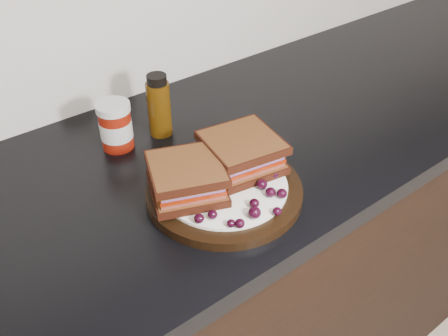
# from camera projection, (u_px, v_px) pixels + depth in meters

# --- Properties ---
(countertop) EXTENTS (3.98, 0.60, 0.04)m
(countertop) POSITION_uv_depth(u_px,v_px,m) (73.00, 223.00, 0.87)
(countertop) COLOR black
(countertop) RESTS_ON base_cabinets
(plate) EXTENTS (0.28, 0.28, 0.02)m
(plate) POSITION_uv_depth(u_px,v_px,m) (224.00, 191.00, 0.89)
(plate) COLOR black
(plate) RESTS_ON countertop
(sandwich_left) EXTENTS (0.16, 0.16, 0.06)m
(sandwich_left) POSITION_uv_depth(u_px,v_px,m) (187.00, 178.00, 0.85)
(sandwich_left) COLOR brown
(sandwich_left) RESTS_ON plate
(sandwich_right) EXTENTS (0.15, 0.15, 0.06)m
(sandwich_right) POSITION_uv_depth(u_px,v_px,m) (242.00, 153.00, 0.91)
(sandwich_right) COLOR brown
(sandwich_right) RESTS_ON plate
(grape_0) EXTENTS (0.02, 0.02, 0.02)m
(grape_0) POSITION_uv_depth(u_px,v_px,m) (199.00, 218.00, 0.80)
(grape_0) COLOR black
(grape_0) RESTS_ON plate
(grape_1) EXTENTS (0.02, 0.02, 0.02)m
(grape_1) POSITION_uv_depth(u_px,v_px,m) (213.00, 214.00, 0.81)
(grape_1) COLOR black
(grape_1) RESTS_ON plate
(grape_2) EXTENTS (0.01, 0.01, 0.01)m
(grape_2) POSITION_uv_depth(u_px,v_px,m) (231.00, 223.00, 0.79)
(grape_2) COLOR black
(grape_2) RESTS_ON plate
(grape_3) EXTENTS (0.02, 0.02, 0.01)m
(grape_3) POSITION_uv_depth(u_px,v_px,m) (240.00, 223.00, 0.79)
(grape_3) COLOR black
(grape_3) RESTS_ON plate
(grape_4) EXTENTS (0.02, 0.02, 0.02)m
(grape_4) POSITION_uv_depth(u_px,v_px,m) (255.00, 213.00, 0.81)
(grape_4) COLOR black
(grape_4) RESTS_ON plate
(grape_5) EXTENTS (0.02, 0.02, 0.02)m
(grape_5) POSITION_uv_depth(u_px,v_px,m) (254.00, 203.00, 0.83)
(grape_5) COLOR black
(grape_5) RESTS_ON plate
(grape_6) EXTENTS (0.02, 0.02, 0.01)m
(grape_6) POSITION_uv_depth(u_px,v_px,m) (277.00, 211.00, 0.81)
(grape_6) COLOR black
(grape_6) RESTS_ON plate
(grape_7) EXTENTS (0.02, 0.02, 0.02)m
(grape_7) POSITION_uv_depth(u_px,v_px,m) (282.00, 193.00, 0.85)
(grape_7) COLOR black
(grape_7) RESTS_ON plate
(grape_8) EXTENTS (0.02, 0.02, 0.02)m
(grape_8) POSITION_uv_depth(u_px,v_px,m) (271.00, 192.00, 0.85)
(grape_8) COLOR black
(grape_8) RESTS_ON plate
(grape_9) EXTENTS (0.02, 0.02, 0.02)m
(grape_9) POSITION_uv_depth(u_px,v_px,m) (262.00, 184.00, 0.87)
(grape_9) COLOR black
(grape_9) RESTS_ON plate
(grape_10) EXTENTS (0.02, 0.02, 0.02)m
(grape_10) POSITION_uv_depth(u_px,v_px,m) (274.00, 174.00, 0.89)
(grape_10) COLOR black
(grape_10) RESTS_ON plate
(grape_11) EXTENTS (0.02, 0.02, 0.02)m
(grape_11) POSITION_uv_depth(u_px,v_px,m) (256.00, 169.00, 0.90)
(grape_11) COLOR black
(grape_11) RESTS_ON plate
(grape_12) EXTENTS (0.02, 0.02, 0.02)m
(grape_12) POSITION_uv_depth(u_px,v_px,m) (262.00, 162.00, 0.92)
(grape_12) COLOR black
(grape_12) RESTS_ON plate
(grape_13) EXTENTS (0.02, 0.02, 0.02)m
(grape_13) POSITION_uv_depth(u_px,v_px,m) (252.00, 155.00, 0.94)
(grape_13) COLOR black
(grape_13) RESTS_ON plate
(grape_14) EXTENTS (0.02, 0.02, 0.02)m
(grape_14) POSITION_uv_depth(u_px,v_px,m) (229.00, 155.00, 0.94)
(grape_14) COLOR black
(grape_14) RESTS_ON plate
(grape_15) EXTENTS (0.02, 0.02, 0.02)m
(grape_15) POSITION_uv_depth(u_px,v_px,m) (196.00, 174.00, 0.89)
(grape_15) COLOR black
(grape_15) RESTS_ON plate
(grape_16) EXTENTS (0.02, 0.02, 0.02)m
(grape_16) POSITION_uv_depth(u_px,v_px,m) (181.00, 188.00, 0.86)
(grape_16) COLOR black
(grape_16) RESTS_ON plate
(grape_17) EXTENTS (0.02, 0.02, 0.02)m
(grape_17) POSITION_uv_depth(u_px,v_px,m) (187.00, 188.00, 0.86)
(grape_17) COLOR black
(grape_17) RESTS_ON plate
(grape_18) EXTENTS (0.02, 0.02, 0.02)m
(grape_18) POSITION_uv_depth(u_px,v_px,m) (181.00, 204.00, 0.82)
(grape_18) COLOR black
(grape_18) RESTS_ON plate
(grape_19) EXTENTS (0.02, 0.02, 0.02)m
(grape_19) POSITION_uv_depth(u_px,v_px,m) (186.00, 203.00, 0.83)
(grape_19) COLOR black
(grape_19) RESTS_ON plate
(grape_20) EXTENTS (0.02, 0.02, 0.02)m
(grape_20) POSITION_uv_depth(u_px,v_px,m) (190.00, 184.00, 0.87)
(grape_20) COLOR black
(grape_20) RESTS_ON plate
(grape_21) EXTENTS (0.02, 0.02, 0.02)m
(grape_21) POSITION_uv_depth(u_px,v_px,m) (198.00, 187.00, 0.86)
(grape_21) COLOR black
(grape_21) RESTS_ON plate
(grape_22) EXTENTS (0.02, 0.02, 0.01)m
(grape_22) POSITION_uv_depth(u_px,v_px,m) (194.00, 196.00, 0.84)
(grape_22) COLOR black
(grape_22) RESTS_ON plate
(condiment_jar) EXTENTS (0.07, 0.07, 0.10)m
(condiment_jar) POSITION_uv_depth(u_px,v_px,m) (116.00, 126.00, 0.99)
(condiment_jar) COLOR maroon
(condiment_jar) RESTS_ON countertop
(oil_bottle) EXTENTS (0.05, 0.05, 0.13)m
(oil_bottle) POSITION_uv_depth(u_px,v_px,m) (159.00, 105.00, 1.02)
(oil_bottle) COLOR #432806
(oil_bottle) RESTS_ON countertop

